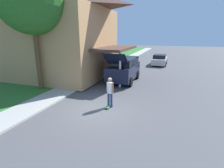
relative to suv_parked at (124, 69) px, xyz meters
name	(u,v)px	position (x,y,z in m)	size (l,w,h in m)	color
ground_plane	(96,110)	(0.22, -6.36, -1.13)	(120.00, 120.00, 0.00)	#49494C
lawn	(49,75)	(-7.78, -0.36, -1.09)	(10.00, 80.00, 0.08)	#2D6B28
sidewalk	(88,79)	(-3.38, -0.36, -1.08)	(1.80, 80.00, 0.10)	#9E9E99
house	(52,29)	(-7.13, 0.00, 3.35)	(13.24, 8.85, 8.52)	tan
suv_parked	(124,69)	(0.00, 0.00, 0.00)	(2.13, 5.10, 2.74)	black
car_down_street	(160,60)	(2.20, 10.12, -0.45)	(1.93, 4.25, 1.42)	#B7B7BC
skateboarder	(110,91)	(0.82, -5.73, -0.17)	(0.41, 0.23, 1.74)	navy
skateboard	(109,106)	(0.77, -5.76, -1.05)	(0.23, 0.83, 0.10)	#337F3D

